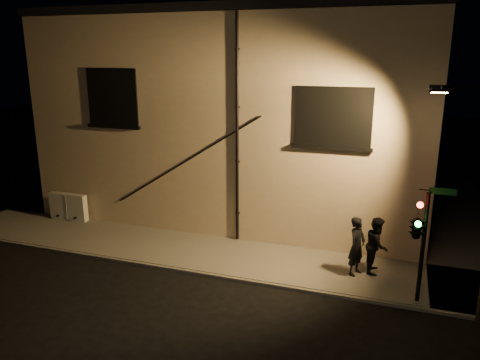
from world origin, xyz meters
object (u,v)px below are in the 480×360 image
at_px(pedestrian_b, 377,245).
at_px(utility_cabinet, 68,207).
at_px(pedestrian_a, 357,246).
at_px(traffic_signal, 417,226).

bearing_deg(pedestrian_b, utility_cabinet, 88.10).
xyz_separation_m(utility_cabinet, pedestrian_b, (12.78, -0.86, 0.36)).
height_order(pedestrian_a, traffic_signal, traffic_signal).
relative_size(pedestrian_a, pedestrian_b, 1.04).
height_order(utility_cabinet, traffic_signal, traffic_signal).
height_order(utility_cabinet, pedestrian_b, pedestrian_b).
bearing_deg(pedestrian_b, pedestrian_a, 125.29).
bearing_deg(pedestrian_a, traffic_signal, -102.76).
height_order(pedestrian_a, pedestrian_b, pedestrian_a).
bearing_deg(traffic_signal, pedestrian_a, 143.04).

